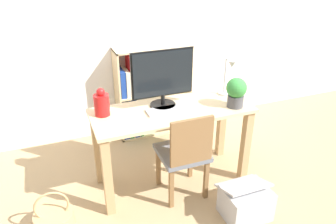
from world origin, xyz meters
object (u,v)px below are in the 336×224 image
object	(u,v)px
vase	(102,104)
desk_lamp	(229,74)
keyboard	(165,110)
monitor	(163,76)
potted_plant	(236,92)
bookshelf	(140,96)
basket	(54,220)
chair	(185,153)
storage_box	(245,202)

from	to	relation	value
vase	desk_lamp	size ratio (longest dim) A/B	0.67
keyboard	vase	xyz separation A→B (m)	(-0.51, 0.13, 0.09)
monitor	vase	bearing A→B (deg)	178.35
vase	potted_plant	size ratio (longest dim) A/B	0.91
bookshelf	basket	xyz separation A→B (m)	(-1.07, -1.19, -0.39)
vase	bookshelf	distance (m)	1.08
monitor	chair	distance (m)	0.67
monitor	keyboard	distance (m)	0.29
potted_plant	storage_box	bearing A→B (deg)	-105.80
vase	monitor	bearing A→B (deg)	-1.65
potted_plant	keyboard	bearing A→B (deg)	167.60
bookshelf	keyboard	bearing A→B (deg)	-93.51
keyboard	vase	distance (m)	0.53
keyboard	basket	size ratio (longest dim) A/B	0.88
desk_lamp	bookshelf	distance (m)	1.17
basket	bookshelf	bearing A→B (deg)	48.00
monitor	vase	xyz separation A→B (m)	(-0.53, 0.02, -0.17)
monitor	chair	size ratio (longest dim) A/B	0.66
desk_lamp	bookshelf	world-z (taller)	desk_lamp
monitor	storage_box	xyz separation A→B (m)	(0.44, -0.75, -0.89)
monitor	storage_box	size ratio (longest dim) A/B	1.46
desk_lamp	potted_plant	size ratio (longest dim) A/B	1.37
vase	bookshelf	xyz separation A→B (m)	(0.57, 0.84, -0.38)
keyboard	storage_box	distance (m)	1.00
monitor	desk_lamp	world-z (taller)	monitor
chair	bookshelf	world-z (taller)	bookshelf
desk_lamp	storage_box	world-z (taller)	desk_lamp
bookshelf	potted_plant	bearing A→B (deg)	-63.74
keyboard	storage_box	xyz separation A→B (m)	(0.46, -0.64, -0.62)
keyboard	desk_lamp	size ratio (longest dim) A/B	0.89
vase	bookshelf	size ratio (longest dim) A/B	0.23
chair	bookshelf	bearing A→B (deg)	92.67
vase	storage_box	world-z (taller)	vase
desk_lamp	storage_box	size ratio (longest dim) A/B	0.96
desk_lamp	potted_plant	world-z (taller)	desk_lamp
potted_plant	storage_box	distance (m)	0.92
potted_plant	bookshelf	world-z (taller)	bookshelf
storage_box	monitor	bearing A→B (deg)	120.27
monitor	potted_plant	distance (m)	0.64
potted_plant	desk_lamp	bearing A→B (deg)	78.84
basket	storage_box	bearing A→B (deg)	-15.51
desk_lamp	potted_plant	xyz separation A→B (m)	(-0.04, -0.21, -0.08)
desk_lamp	keyboard	bearing A→B (deg)	-172.98
basket	keyboard	bearing A→B (deg)	12.73
monitor	bookshelf	xyz separation A→B (m)	(0.04, 0.85, -0.55)
chair	basket	bearing A→B (deg)	-178.76
desk_lamp	chair	size ratio (longest dim) A/B	0.43
keyboard	chair	bearing A→B (deg)	-68.35
monitor	desk_lamp	xyz separation A→B (m)	(0.62, -0.03, -0.06)
bookshelf	basket	bearing A→B (deg)	-132.00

